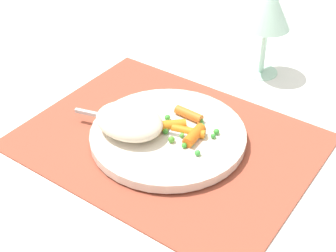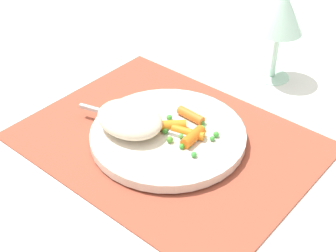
{
  "view_description": "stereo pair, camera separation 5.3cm",
  "coord_description": "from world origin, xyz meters",
  "px_view_note": "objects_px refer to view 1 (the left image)",
  "views": [
    {
      "loc": [
        0.33,
        -0.47,
        0.47
      ],
      "look_at": [
        0.0,
        0.0,
        0.03
      ],
      "focal_mm": 52.04,
      "sensor_mm": 36.0,
      "label": 1
    },
    {
      "loc": [
        0.37,
        -0.44,
        0.47
      ],
      "look_at": [
        0.0,
        0.0,
        0.03
      ],
      "focal_mm": 52.04,
      "sensor_mm": 36.0,
      "label": 2
    }
  ],
  "objects_px": {
    "rice_mound": "(129,121)",
    "wine_glass": "(269,9)",
    "plate": "(168,135)",
    "fork": "(148,126)",
    "carrot_portion": "(185,127)"
  },
  "relations": [
    {
      "from": "wine_glass",
      "to": "fork",
      "type": "bearing_deg",
      "value": -100.84
    },
    {
      "from": "carrot_portion",
      "to": "wine_glass",
      "type": "relative_size",
      "value": 0.45
    },
    {
      "from": "rice_mound",
      "to": "carrot_portion",
      "type": "height_order",
      "value": "rice_mound"
    },
    {
      "from": "plate",
      "to": "wine_glass",
      "type": "distance_m",
      "value": 0.29
    },
    {
      "from": "rice_mound",
      "to": "carrot_portion",
      "type": "distance_m",
      "value": 0.08
    },
    {
      "from": "rice_mound",
      "to": "fork",
      "type": "distance_m",
      "value": 0.03
    },
    {
      "from": "fork",
      "to": "wine_glass",
      "type": "distance_m",
      "value": 0.3
    },
    {
      "from": "carrot_portion",
      "to": "fork",
      "type": "bearing_deg",
      "value": -153.66
    },
    {
      "from": "plate",
      "to": "wine_glass",
      "type": "bearing_deg",
      "value": 85.18
    },
    {
      "from": "carrot_portion",
      "to": "wine_glass",
      "type": "bearing_deg",
      "value": 89.42
    },
    {
      "from": "fork",
      "to": "wine_glass",
      "type": "height_order",
      "value": "wine_glass"
    },
    {
      "from": "rice_mound",
      "to": "wine_glass",
      "type": "relative_size",
      "value": 0.63
    },
    {
      "from": "plate",
      "to": "carrot_portion",
      "type": "xyz_separation_m",
      "value": [
        0.02,
        0.02,
        0.01
      ]
    },
    {
      "from": "plate",
      "to": "carrot_portion",
      "type": "relative_size",
      "value": 3.11
    },
    {
      "from": "plate",
      "to": "fork",
      "type": "xyz_separation_m",
      "value": [
        -0.03,
        -0.01,
        0.01
      ]
    }
  ]
}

